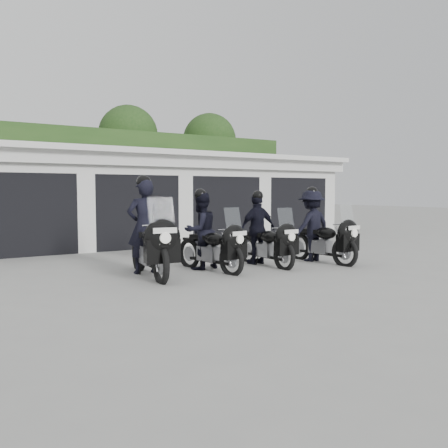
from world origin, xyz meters
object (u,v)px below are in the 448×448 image
police_bike_b (206,235)px  police_bike_c (262,233)px  police_bike_d (317,229)px  police_bike_a (149,235)px

police_bike_b → police_bike_c: bearing=-12.5°
police_bike_b → police_bike_d: size_ratio=0.96×
police_bike_a → police_bike_b: police_bike_a is taller
police_bike_c → police_bike_d: (1.42, -0.32, 0.05)m
police_bike_d → police_bike_c: bearing=162.1°
police_bike_a → police_bike_b: 1.34m
police_bike_a → police_bike_d: police_bike_a is taller
police_bike_a → police_bike_b: (1.34, -0.01, -0.07)m
police_bike_a → police_bike_d: 4.26m
police_bike_b → police_bike_d: (2.90, -0.38, 0.03)m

